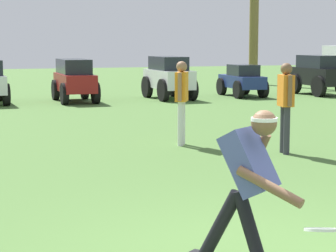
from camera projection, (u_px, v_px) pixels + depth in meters
frisbee_thrower at (248, 182)px, 5.40m from camera, size 0.64×1.07×1.39m
frisbee_in_flight at (322, 230)px, 4.84m from camera, size 0.35×0.35×0.09m
teammate_near_sideline at (286, 99)px, 11.18m from camera, size 0.25×0.50×1.56m
teammate_midfield at (182, 95)px, 12.09m from camera, size 0.34×0.46×1.56m
parked_car_slot_d at (74, 79)px, 20.66m from camera, size 1.16×2.41×1.34m
parked_car_slot_e at (169, 76)px, 21.61m from camera, size 1.27×2.40×1.40m
parked_car_slot_f at (242, 80)px, 22.60m from camera, size 1.14×2.22×1.10m
parked_car_slot_g at (318, 74)px, 23.23m from camera, size 1.25×2.39×1.40m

